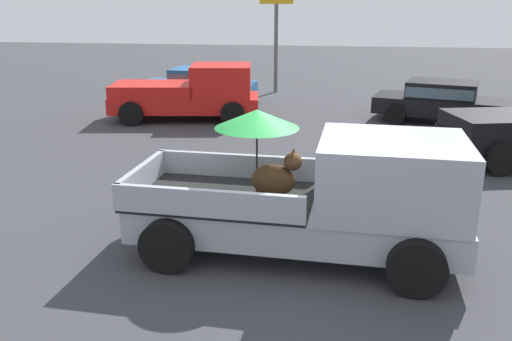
{
  "coord_description": "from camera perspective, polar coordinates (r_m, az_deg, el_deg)",
  "views": [
    {
      "loc": [
        0.54,
        -7.69,
        3.8
      ],
      "look_at": [
        -0.72,
        0.68,
        1.1
      ],
      "focal_mm": 37.55,
      "sensor_mm": 36.0,
      "label": 1
    }
  ],
  "objects": [
    {
      "name": "pickup_truck_red",
      "position": [
        17.9,
        -6.89,
        8.18
      ],
      "size": [
        5.01,
        2.72,
        1.8
      ],
      "rotation": [
        0.0,
        0.0,
        0.15
      ],
      "color": "black",
      "rests_on": "ground"
    },
    {
      "name": "pickup_truck_main",
      "position": [
        8.18,
        7.5,
        -2.69
      ],
      "size": [
        5.13,
        2.44,
        2.23
      ],
      "rotation": [
        0.0,
        0.0,
        -0.05
      ],
      "color": "black",
      "rests_on": "ground"
    },
    {
      "name": "motel_sign",
      "position": [
        23.09,
        2.18,
        16.28
      ],
      "size": [
        1.4,
        0.16,
        4.54
      ],
      "color": "#59595B",
      "rests_on": "ground"
    },
    {
      "name": "parked_sedan_near",
      "position": [
        18.36,
        19.27,
        7.14
      ],
      "size": [
        4.61,
        2.83,
        1.33
      ],
      "rotation": [
        0.0,
        0.0,
        -0.27
      ],
      "color": "black",
      "rests_on": "ground"
    },
    {
      "name": "parked_sedan_far",
      "position": [
        20.79,
        -6.05,
        9.16
      ],
      "size": [
        4.41,
        2.21,
        1.33
      ],
      "rotation": [
        0.0,
        0.0,
        3.07
      ],
      "color": "black",
      "rests_on": "ground"
    },
    {
      "name": "ground_plane",
      "position": [
        8.6,
        4.15,
        -8.59
      ],
      "size": [
        80.0,
        80.0,
        0.0
      ],
      "primitive_type": "plane",
      "color": "#38383D"
    }
  ]
}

